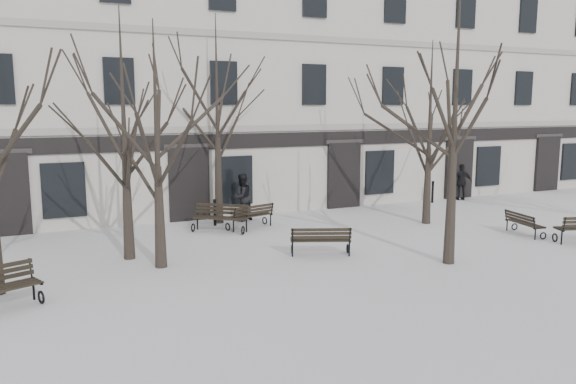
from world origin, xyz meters
TOP-DOWN VIEW (x-y plane):
  - ground at (0.00, 0.00)m, footprint 100.00×100.00m
  - building at (0.00, 12.96)m, footprint 40.40×10.20m
  - tree_1 at (-5.91, 1.83)m, footprint 4.76×4.76m
  - tree_2 at (1.76, -1.19)m, footprint 5.67×5.67m
  - tree_4 at (-6.58, 3.11)m, footprint 5.10×5.10m
  - tree_5 at (-2.58, 7.00)m, footprint 5.53×5.53m
  - tree_6 at (4.71, 3.61)m, footprint 4.84×4.84m
  - bench_1 at (-1.23, 1.07)m, footprint 1.90×1.28m
  - bench_3 at (-3.01, 5.49)m, footprint 1.99×1.77m
  - bench_4 at (-1.82, 5.54)m, footprint 1.91×1.13m
  - bench_5 at (6.56, 0.58)m, footprint 0.83×1.67m
  - bollard_a at (-2.88, 6.58)m, footprint 0.13×0.13m
  - bollard_b at (7.96, 7.31)m, footprint 0.13×0.13m
  - pedestrian_b at (-1.63, 7.02)m, footprint 1.12×1.01m
  - pedestrian_c at (9.74, 7.37)m, footprint 1.11×0.77m

SIDE VIEW (x-z plane):
  - ground at x=0.00m, z-range 0.00..0.00m
  - pedestrian_b at x=-1.63m, z-range -0.94..0.94m
  - pedestrian_c at x=9.74m, z-range -0.87..0.87m
  - bench_5 at x=6.56m, z-range 0.04..0.84m
  - bench_4 at x=-1.82m, z-range 0.04..0.95m
  - bench_1 at x=-1.23m, z-range 0.04..0.95m
  - bench_3 at x=-3.01m, z-range 0.04..1.05m
  - bollard_a at x=-2.88m, z-range 0.04..1.06m
  - bollard_b at x=7.96m, z-range 0.04..1.08m
  - tree_1 at x=-5.91m, z-range 0.85..7.65m
  - tree_6 at x=4.71m, z-range 0.86..7.78m
  - tree_4 at x=-6.58m, z-range 0.91..8.20m
  - tree_5 at x=-2.58m, z-range 0.99..8.89m
  - tree_2 at x=1.76m, z-range 1.01..9.12m
  - building at x=0.00m, z-range -0.18..11.22m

